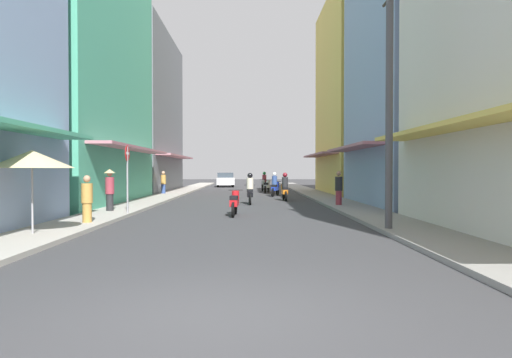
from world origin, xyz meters
TOP-DOWN VIEW (x-y plane):
  - ground_plane at (0.00, 22.70)m, footprint 117.49×117.49m
  - sidewalk_left at (-4.94, 22.70)m, footprint 1.89×61.41m
  - sidewalk_right at (4.94, 22.70)m, footprint 1.89×61.41m
  - building_left_mid at (-8.88, 18.31)m, footprint 7.05×12.98m
  - building_left_far at (-8.88, 31.84)m, footprint 7.05×13.36m
  - building_right_mid at (8.88, 16.84)m, footprint 7.05×9.40m
  - building_right_far at (8.88, 27.80)m, footprint 7.05×10.82m
  - motorbike_silver at (1.59, 32.57)m, footprint 0.62×1.79m
  - motorbike_blue at (2.09, 25.05)m, footprint 0.73×1.75m
  - motorbike_black at (0.44, 17.97)m, footprint 0.55×1.81m
  - motorbike_red at (-0.15, 12.12)m, footprint 0.55×1.81m
  - motorbike_white at (1.72, 29.50)m, footprint 0.65×1.78m
  - motorbike_orange at (2.39, 20.72)m, footprint 0.55×1.81m
  - parked_car at (-2.08, 42.24)m, footprint 2.05×4.21m
  - pedestrian_foreground at (-5.08, 12.94)m, footprint 0.44×0.44m
  - pedestrian_far at (-4.56, 8.89)m, footprint 0.34×0.34m
  - pedestrian_midway at (-5.48, 26.47)m, footprint 0.34×0.34m
  - pedestrian_crossing at (4.53, 15.99)m, footprint 0.34×0.34m
  - vendor_umbrella at (-5.06, 6.39)m, footprint 2.05×2.05m
  - utility_pole at (4.25, 7.31)m, footprint 0.20×1.20m
  - street_sign_no_entry at (-4.15, 12.04)m, footprint 0.07×0.60m

SIDE VIEW (x-z plane):
  - ground_plane at x=0.00m, z-range 0.00..0.00m
  - sidewalk_left at x=-4.94m, z-range 0.00..0.12m
  - sidewalk_right at x=4.94m, z-range 0.00..0.12m
  - motorbike_red at x=-0.15m, z-range 0.02..0.99m
  - motorbike_white at x=1.72m, z-range 0.02..0.99m
  - motorbike_silver at x=1.59m, z-range -0.09..1.49m
  - motorbike_blue at x=2.09m, z-range -0.09..1.49m
  - motorbike_black at x=0.44m, z-range -0.09..1.49m
  - motorbike_orange at x=2.39m, z-range -0.09..1.49m
  - parked_car at x=-2.08m, z-range 0.01..1.46m
  - pedestrian_far at x=-4.56m, z-range 0.00..1.56m
  - pedestrian_midway at x=-5.48m, z-range 0.00..1.65m
  - pedestrian_crossing at x=4.53m, z-range 0.00..1.67m
  - pedestrian_foreground at x=-5.08m, z-range 0.11..1.87m
  - street_sign_no_entry at x=-4.15m, z-range 0.39..3.04m
  - vendor_umbrella at x=-5.06m, z-range 0.89..3.11m
  - utility_pole at x=4.25m, z-range 0.08..7.09m
  - building_left_far at x=-8.88m, z-range -0.01..12.43m
  - building_left_mid at x=-8.88m, z-range -0.01..13.85m
  - building_right_far at x=8.88m, z-range -0.01..13.86m
  - building_right_mid at x=8.88m, z-range -0.01..16.37m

